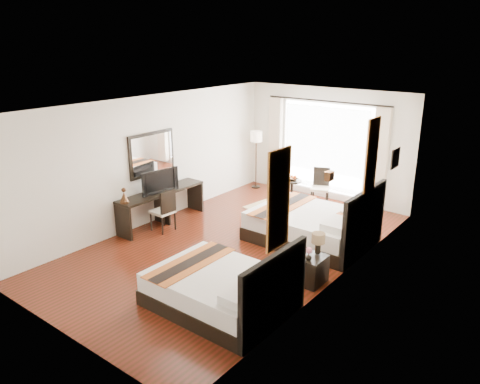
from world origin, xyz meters
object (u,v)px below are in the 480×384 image
Objects in this scene: vase at (309,256)px; console_desk at (162,207)px; floor_lamp at (256,140)px; bed_far at (314,226)px; nightstand at (312,270)px; fruit_bowl at (293,179)px; desk_chair at (164,218)px; television at (158,181)px; window_chair at (320,194)px; bed_near at (223,289)px; side_table at (292,191)px; table_lamp at (318,240)px.

vase is 0.05× the size of console_desk.
bed_far is at bearing -35.92° from floor_lamp.
bed_far is 4.62× the size of nightstand.
bed_far reaches higher than fruit_bowl.
bed_far is 2.51× the size of desk_chair.
console_desk is 2.44× the size of television.
desk_chair is 3.56m from fruit_bowl.
floor_lamp is 6.94× the size of fruit_bowl.
vase is 4.10m from window_chair.
bed_far is 3.86m from floor_lamp.
vase is (0.71, 1.34, 0.26)m from bed_near.
window_chair is at bearing -4.70° from floor_lamp.
fruit_bowl reaches higher than nightstand.
television is at bearing -115.21° from side_table.
console_desk is 3.52m from floor_lamp.
floor_lamp reaches higher than bed_far.
nightstand is 4.21m from fruit_bowl.
bed_near is at bearing -9.82° from window_chair.
side_table is (-1.77, 4.85, -0.03)m from bed_near.
table_lamp is at bearing -58.82° from bed_far.
vase is (0.01, -0.14, 0.32)m from nightstand.
television is 3.49m from floor_lamp.
bed_far is 2.52× the size of window_chair.
floor_lamp is 1.77m from side_table.
desk_chair is 3.95m from window_chair.
bed_far is 2.48m from side_table.
television reaches higher than window_chair.
desk_chair is (0.32, -0.19, -0.73)m from television.
side_table is 0.72m from window_chair.
vase is at bearing -86.26° from television.
table_lamp is 0.66× the size of side_table.
bed_far is 2.50m from fruit_bowl.
nightstand is 0.32× the size of floor_lamp.
television reaches higher than nightstand.
table_lamp is at bearing 83.60° from nightstand.
fruit_bowl is at bearing -15.87° from television.
window_chair is at bearing 11.89° from fruit_bowl.
vase is 4.32m from fruit_bowl.
floor_lamp is (-3.84, 3.72, 1.08)m from nightstand.
bed_near is 6.16m from floor_lamp.
fruit_bowl is at bearing 131.20° from bed_far.
window_chair reaches higher than fruit_bowl.
console_desk is at bearing -56.10° from window_chair.
vase is at bearing -87.02° from nightstand.
table_lamp is (0.72, 1.63, 0.44)m from bed_near.
window_chair is (1.85, 3.49, -0.00)m from desk_chair.
console_desk is at bearing 177.28° from table_lamp.
bed_far is 1.05× the size of console_desk.
vase is at bearing -6.80° from console_desk.
side_table is 0.30m from fruit_bowl.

